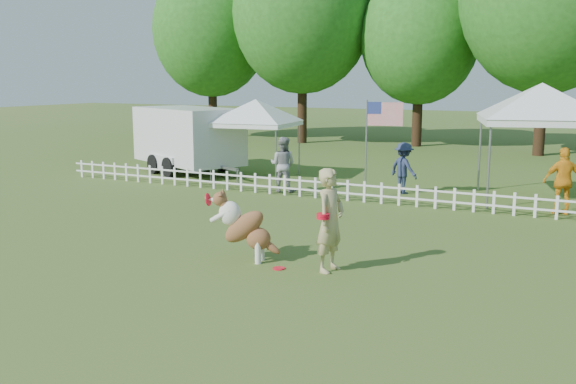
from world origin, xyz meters
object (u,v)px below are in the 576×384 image
(spectator_a, at_px, (283,164))
(spectator_c, at_px, (564,181))
(dog, at_px, (245,227))
(canopy_tent_left, at_px, (256,140))
(cargo_trailer, at_px, (188,140))
(frisbee_on_turf, at_px, (279,268))
(spectator_b, at_px, (404,168))
(flag_pole, at_px, (366,150))
(canopy_tent_right, at_px, (538,144))
(handler, at_px, (330,220))

(spectator_a, distance_m, spectator_c, 7.90)
(dog, bearing_deg, canopy_tent_left, 104.74)
(canopy_tent_left, height_order, cargo_trailer, canopy_tent_left)
(frisbee_on_turf, height_order, spectator_b, spectator_b)
(dog, distance_m, flag_pole, 7.21)
(canopy_tent_right, height_order, spectator_a, canopy_tent_right)
(dog, distance_m, spectator_b, 8.45)
(handler, distance_m, spectator_c, 7.93)
(canopy_tent_left, distance_m, spectator_b, 5.61)
(dog, xyz_separation_m, canopy_tent_right, (4.29, 8.96, 0.95))
(cargo_trailer, bearing_deg, spectator_a, 1.67)
(dog, distance_m, frisbee_on_turf, 1.06)
(cargo_trailer, distance_m, spectator_a, 5.38)
(canopy_tent_left, bearing_deg, flag_pole, -30.02)
(flag_pole, bearing_deg, spectator_b, 48.56)
(handler, distance_m, spectator_a, 8.27)
(spectator_b, bearing_deg, flag_pole, 87.53)
(canopy_tent_left, xyz_separation_m, canopy_tent_right, (9.22, -0.26, 0.29))
(canopy_tent_left, bearing_deg, spectator_b, -14.94)
(dog, xyz_separation_m, flag_pole, (-0.16, 7.17, 0.75))
(frisbee_on_turf, bearing_deg, dog, 167.19)
(frisbee_on_turf, xyz_separation_m, canopy_tent_right, (3.48, 9.14, 1.61))
(frisbee_on_turf, height_order, cargo_trailer, cargo_trailer)
(canopy_tent_left, distance_m, canopy_tent_right, 9.22)
(frisbee_on_turf, distance_m, cargo_trailer, 12.71)
(canopy_tent_right, height_order, cargo_trailer, canopy_tent_right)
(frisbee_on_turf, bearing_deg, flag_pole, 97.49)
(frisbee_on_turf, distance_m, canopy_tent_right, 9.92)
(spectator_c, bearing_deg, spectator_a, -18.47)
(flag_pole, xyz_separation_m, spectator_a, (-2.63, -0.10, -0.58))
(cargo_trailer, xyz_separation_m, spectator_a, (4.94, -2.08, -0.37))
(cargo_trailer, xyz_separation_m, flag_pole, (7.57, -1.98, 0.20))
(frisbee_on_turf, height_order, flag_pole, flag_pole)
(frisbee_on_turf, height_order, canopy_tent_right, canopy_tent_right)
(handler, xyz_separation_m, canopy_tent_right, (2.61, 8.84, 0.68))
(flag_pole, bearing_deg, frisbee_on_turf, -92.76)
(canopy_tent_right, relative_size, flag_pole, 1.14)
(handler, xyz_separation_m, spectator_a, (-4.48, 6.95, -0.10))
(spectator_a, bearing_deg, canopy_tent_right, -171.31)
(dog, bearing_deg, spectator_a, 98.16)
(canopy_tent_right, xyz_separation_m, spectator_b, (-3.69, -0.54, -0.85))
(handler, bearing_deg, spectator_a, 40.74)
(handler, bearing_deg, canopy_tent_right, -8.47)
(spectator_b, bearing_deg, handler, 126.18)
(handler, distance_m, canopy_tent_left, 11.25)
(canopy_tent_right, relative_size, cargo_trailer, 0.59)
(dog, relative_size, canopy_tent_right, 0.41)
(flag_pole, height_order, spectator_b, flag_pole)
(canopy_tent_left, relative_size, spectator_a, 1.58)
(flag_pole, xyz_separation_m, spectator_c, (5.26, 0.11, -0.56))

